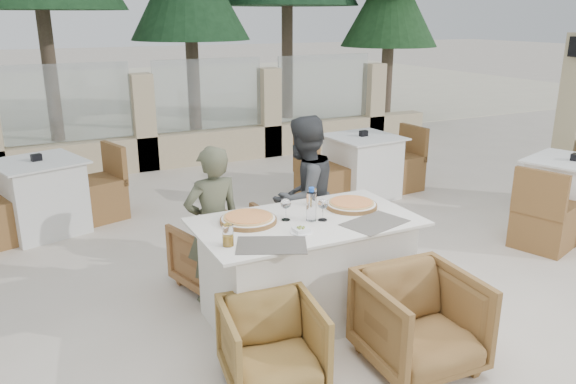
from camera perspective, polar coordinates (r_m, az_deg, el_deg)
name	(u,v)px	position (r m, az deg, el deg)	size (l,w,h in m)	color
ground	(293,318)	(4.34, 0.52, -12.64)	(80.00, 80.00, 0.00)	beige
sand_patch	(75,95)	(17.57, -20.86, 9.24)	(30.00, 16.00, 0.01)	#F3E9C7
perimeter_wall_far	(143,116)	(8.44, -14.48, 7.52)	(10.00, 0.34, 1.60)	beige
lantern_pillar	(574,121)	(7.43, 27.07, 6.43)	(0.34, 0.34, 2.00)	#C8B98D
pine_far_right	(390,12)	(12.20, 10.31, 17.54)	(1.98, 1.98, 4.50)	#214A23
dining_table	(306,269)	(4.20, 1.83, -7.83)	(1.60, 0.90, 0.77)	silver
placemat_near_left	(272,245)	(3.62, -1.69, -5.41)	(0.45, 0.30, 0.00)	#56514A
placemat_near_right	(375,223)	(4.04, 8.80, -3.11)	(0.45, 0.30, 0.00)	#615B53
pizza_left	(248,219)	(4.01, -4.05, -2.75)	(0.41, 0.41, 0.05)	#E0521E
pizza_right	(351,204)	(4.34, 6.45, -1.24)	(0.39, 0.39, 0.05)	#DF4C1E
water_bottle	(311,204)	(4.01, 2.38, -1.24)	(0.07, 0.07, 0.25)	#BBD6F6
wine_glass_centre	(286,208)	(4.02, -0.23, -1.65)	(0.08, 0.08, 0.18)	white
wine_glass_near	(323,208)	(4.03, 3.56, -1.65)	(0.08, 0.08, 0.18)	white
beer_glass_left	(228,235)	(3.61, -6.12, -4.39)	(0.07, 0.07, 0.14)	gold
beer_glass_right	(312,197)	(4.36, 2.48, -0.51)	(0.06, 0.06, 0.13)	gold
olive_dish	(301,230)	(3.82, 1.32, -3.84)	(0.11, 0.11, 0.04)	white
armchair_far_left	(217,254)	(4.74, -7.27, -6.30)	(0.60, 0.62, 0.56)	brown
armchair_far_right	(301,238)	(4.93, 1.38, -4.70)	(0.68, 0.70, 0.64)	brown
armchair_near_left	(272,345)	(3.53, -1.62, -15.28)	(0.58, 0.59, 0.54)	olive
armchair_near_right	(420,321)	(3.77, 13.23, -12.68)	(0.68, 0.70, 0.63)	brown
diner_left	(213,226)	(4.38, -7.61, -3.40)	(0.46, 0.30, 1.26)	#4D503A
diner_right	(303,197)	(4.79, 1.55, -0.53)	(0.68, 0.53, 1.40)	#3A3D40
bg_table_a	(42,197)	(6.36, -23.73, -0.45)	(1.64, 0.82, 0.77)	silver
bg_table_b	(362,167)	(7.05, 7.55, 2.58)	(1.64, 0.82, 0.77)	white
bg_table_c	(569,196)	(6.53, 26.62, -0.38)	(1.64, 0.82, 0.77)	white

